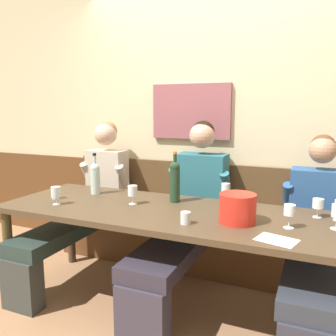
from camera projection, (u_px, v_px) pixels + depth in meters
name	position (u px, v px, depth m)	size (l,w,h in m)	color
ground_plane	(162.00, 315.00, 2.51)	(6.80, 6.80, 0.02)	#9A6D4B
room_wall_back	(210.00, 113.00, 3.26)	(6.80, 0.12, 2.80)	beige
wood_wainscot_panel	(206.00, 213.00, 3.36)	(6.80, 0.03, 0.91)	brown
wall_bench	(199.00, 238.00, 3.20)	(2.73, 0.42, 0.94)	brown
dining_table	(167.00, 220.00, 2.48)	(2.43, 0.86, 0.74)	#493725
person_center_right_seat	(86.00, 197.00, 3.18)	(0.48, 1.33, 1.32)	#333734
person_center_left_seat	(188.00, 209.00, 2.81)	(0.54, 1.33, 1.34)	#36313F
person_right_seat	(317.00, 232.00, 2.42)	(0.53, 1.33, 1.25)	#31323E
ice_bucket	(237.00, 208.00, 2.18)	(0.23, 0.23, 0.18)	red
wine_bottle_green_tall	(95.00, 177.00, 2.91)	(0.08, 0.08, 0.34)	silver
wine_bottle_clear_water	(175.00, 180.00, 2.65)	(0.08, 0.08, 0.39)	#203A25
wine_glass_center_front	(226.00, 189.00, 2.61)	(0.06, 0.06, 0.15)	silver
wine_glass_right_end	(56.00, 193.00, 2.59)	(0.07, 0.07, 0.13)	silver
wine_glass_mid_right	(290.00, 211.00, 2.07)	(0.07, 0.07, 0.14)	silver
wine_glass_left_end	(318.00, 205.00, 2.28)	(0.07, 0.07, 0.13)	silver
wine_glass_mid_left	(133.00, 191.00, 2.60)	(0.07, 0.07, 0.14)	silver
water_tumbler_left	(185.00, 218.00, 2.16)	(0.06, 0.06, 0.08)	silver
water_tumbler_center	(56.00, 194.00, 2.77)	(0.06, 0.06, 0.08)	silver
tasting_sheet_left_guest	(277.00, 240.00, 1.90)	(0.21, 0.15, 0.00)	white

